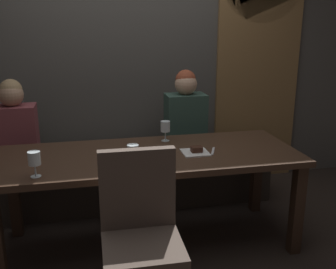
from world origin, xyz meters
TOP-DOWN VIEW (x-y plane):
  - ground at (0.00, 0.00)m, footprint 9.00×9.00m
  - back_wall_tiled at (0.00, 1.22)m, footprint 6.00×0.12m
  - arched_door at (1.35, 1.15)m, footprint 0.90×0.05m
  - dining_table at (0.00, 0.00)m, footprint 2.20×0.84m
  - banquette_bench at (0.00, 0.70)m, footprint 2.50×0.44m
  - chair_near_side at (-0.17, -0.72)m, footprint 0.45×0.45m
  - diner_redhead at (-1.03, 0.68)m, footprint 0.36×0.24m
  - diner_bearded at (0.45, 0.68)m, footprint 0.36×0.24m
  - wine_glass_near_right at (-0.15, -0.29)m, footprint 0.08×0.08m
  - wine_glass_end_left at (0.18, 0.28)m, footprint 0.08×0.08m
  - wine_glass_end_right at (-0.76, -0.30)m, footprint 0.08×0.08m
  - dessert_plate at (0.33, -0.07)m, footprint 0.19×0.19m
  - fork_on_table at (0.47, -0.06)m, footprint 0.08×0.16m

SIDE VIEW (x-z plane):
  - ground at x=0.00m, z-range 0.00..0.00m
  - banquette_bench at x=0.00m, z-range 0.00..0.45m
  - chair_near_side at x=-0.17m, z-range 0.07..1.05m
  - dining_table at x=0.00m, z-range 0.28..1.02m
  - fork_on_table at x=0.47m, z-range 0.74..0.75m
  - dessert_plate at x=0.33m, z-range 0.73..0.78m
  - diner_redhead at x=-1.03m, z-range 0.43..1.20m
  - diner_bearded at x=0.45m, z-range 0.43..1.24m
  - wine_glass_end_right at x=-0.76m, z-range 0.77..0.93m
  - wine_glass_near_right at x=-0.15m, z-range 0.77..0.94m
  - wine_glass_end_left at x=0.18m, z-range 0.77..0.94m
  - arched_door at x=1.35m, z-range 0.09..2.64m
  - back_wall_tiled at x=0.00m, z-range 0.00..3.00m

